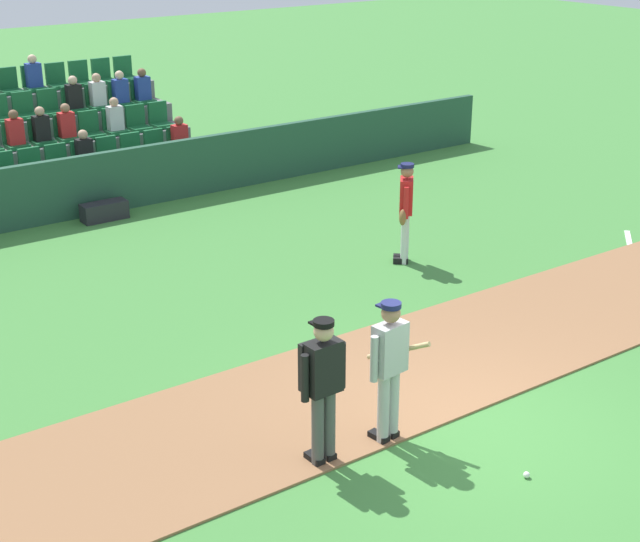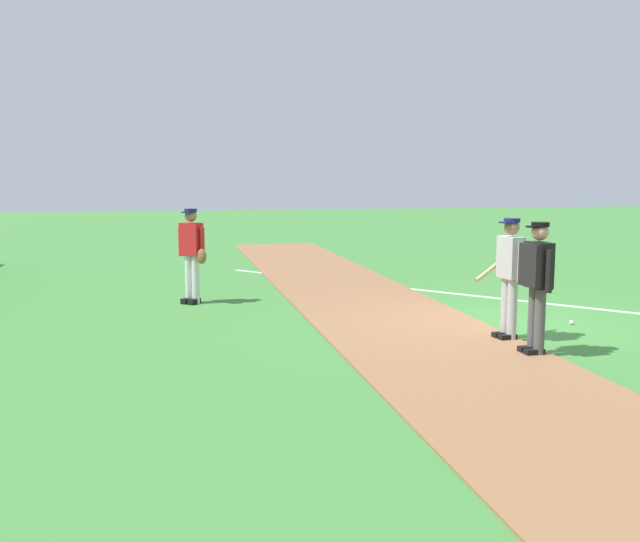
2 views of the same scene
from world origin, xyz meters
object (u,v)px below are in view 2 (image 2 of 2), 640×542
Objects in this scene: runner_red_jersey at (192,252)px; baseball at (571,322)px; batter_grey_jersey at (509,273)px; umpire_home_plate at (537,280)px.

runner_red_jersey reaches higher than baseball.
batter_grey_jersey is 23.78× the size of baseball.
batter_grey_jersey is at bearing 116.58° from baseball.
umpire_home_plate is at bearing 175.58° from batter_grey_jersey.
batter_grey_jersey is 0.89m from umpire_home_plate.
runner_red_jersey is (4.84, 4.28, -0.04)m from umpire_home_plate.
runner_red_jersey is at bearing 41.50° from umpire_home_plate.
umpire_home_plate is at bearing -138.50° from runner_red_jersey.
runner_red_jersey is 23.78× the size of baseball.
umpire_home_plate reaches higher than baseball.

